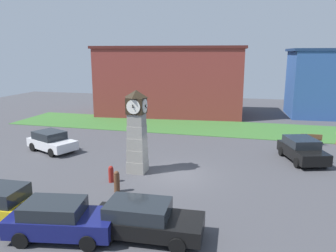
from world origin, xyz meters
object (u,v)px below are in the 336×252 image
Objects in this scene: bollard_near_tower at (111,174)px; car_near_tower at (60,219)px; car_by_building at (144,219)px; car_end_of_row at (51,141)px; car_navy_sedan at (1,204)px; bench at (311,138)px; bollard_mid_row at (117,181)px; car_far_lot at (302,150)px; clock_tower at (137,132)px.

bollard_near_tower is 5.87m from car_near_tower.
car_end_of_row reaches higher than car_by_building.
car_near_tower is 0.96× the size of car_by_building.
car_navy_sedan is at bearing -117.79° from bollard_near_tower.
car_end_of_row is 2.68× the size of bench.
bollard_mid_row is 12.99m from car_far_lot.
bollard_mid_row is at bearing -53.89° from bollard_near_tower.
clock_tower is 8.36m from car_navy_sedan.
bench is at bearing 47.74° from car_navy_sedan.
car_end_of_row reaches higher than bollard_mid_row.
bollard_mid_row is 9.66m from car_end_of_row.
car_navy_sedan is (-3.71, -7.29, -1.74)m from clock_tower.
car_far_lot is 1.03× the size of car_end_of_row.
car_near_tower reaches higher than bollard_near_tower.
clock_tower reaches higher than car_end_of_row.
bench is (1.29, 4.57, -0.27)m from car_far_lot.
bench is (8.72, 16.36, -0.22)m from car_by_building.
car_end_of_row is (-7.34, 10.43, -0.01)m from car_near_tower.
car_near_tower is at bearing -164.79° from car_by_building.
clock_tower is at bearing -154.57° from car_far_lot.
bollard_mid_row is at bearing 84.87° from car_near_tower.
car_near_tower is (3.24, -0.53, -0.02)m from car_navy_sedan.
bollard_near_tower is 6.18m from car_by_building.
car_by_building is 1.02× the size of car_far_lot.
bollard_near_tower is at bearing 126.39° from car_by_building.
car_navy_sedan is at bearing 170.75° from car_near_tower.
car_far_lot is (10.66, 12.67, 0.02)m from car_near_tower.
bollard_near_tower is (-0.90, -1.97, -2.05)m from clock_tower.
bollard_mid_row is 4.69m from car_near_tower.
bollard_near_tower is 0.60× the size of bench.
car_near_tower is (-0.47, -7.82, -1.76)m from clock_tower.
bollard_near_tower is 16.83m from bench.
car_far_lot is at bearing 49.92° from car_near_tower.
clock_tower is 4.37× the size of bollard_mid_row.
clock_tower is 3.70m from bollard_mid_row.
bollard_mid_row reaches higher than bollard_near_tower.
car_near_tower is at bearing -54.87° from car_end_of_row.
car_near_tower reaches higher than car_end_of_row.
car_far_lot is (10.24, 8.00, 0.20)m from bollard_mid_row.
car_navy_sedan is 18.46m from car_far_lot.
car_near_tower reaches higher than car_by_building.
car_navy_sedan is at bearing -67.54° from car_end_of_row.
car_by_building is at bearing -122.23° from car_far_lot.
clock_tower is at bearing 111.67° from car_by_building.
car_end_of_row is at bearing 161.52° from clock_tower.
bollard_near_tower is at bearing -137.39° from bench.
car_by_building is at bearing -42.13° from car_end_of_row.
bollard_near_tower is 1.46m from bollard_mid_row.
bollard_near_tower is 0.21× the size of car_navy_sedan.
car_near_tower is 20.98m from bench.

